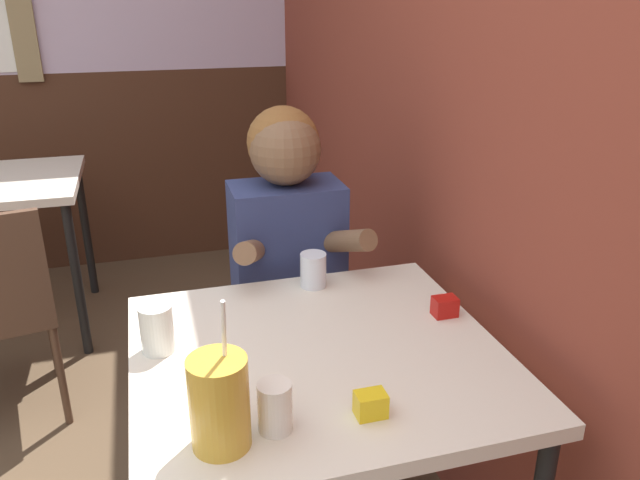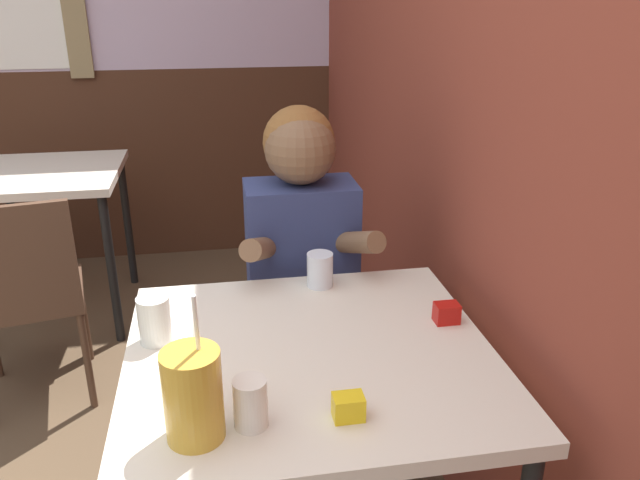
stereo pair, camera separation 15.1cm
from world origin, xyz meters
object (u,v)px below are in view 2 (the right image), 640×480
chair_near_window (23,289)px  cocktail_pitcher (193,395)px  main_table (311,378)px  background_table (50,191)px  person_seated (302,281)px

chair_near_window → cocktail_pitcher: bearing=-73.4°
main_table → background_table: bearing=118.9°
main_table → cocktail_pitcher: size_ratio=2.81×
person_seated → background_table: bearing=131.4°
background_table → cocktail_pitcher: cocktail_pitcher is taller
main_table → cocktail_pitcher: bearing=-134.8°
chair_near_window → main_table: bearing=-58.5°
chair_near_window → person_seated: (0.97, -0.41, 0.15)m
background_table → chair_near_window: size_ratio=0.87×
chair_near_window → person_seated: 1.06m
background_table → cocktail_pitcher: 2.11m
chair_near_window → cocktail_pitcher: (0.65, -1.24, 0.34)m
main_table → person_seated: person_seated is taller
background_table → person_seated: size_ratio=0.62×
background_table → cocktail_pitcher: (0.70, -1.98, 0.19)m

